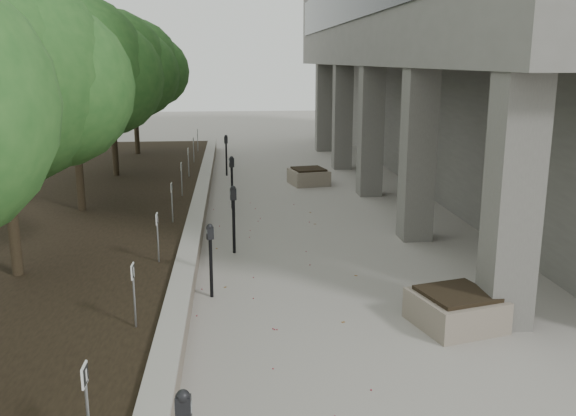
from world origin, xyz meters
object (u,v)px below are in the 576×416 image
crabapple_tree_4 (111,93)px  crabapple_tree_2 (2,123)px  planter_front (456,309)px  parking_meter_3 (234,220)px  planter_back (309,176)px  parking_meter_2 (211,261)px  crabapple_tree_5 (134,87)px  parking_meter_4 (232,183)px  crabapple_tree_3 (74,103)px  parking_meter_5 (226,155)px

crabapple_tree_4 → crabapple_tree_2: bearing=-90.0°
crabapple_tree_4 → planter_front: 14.39m
parking_meter_3 → planter_back: parking_meter_3 is taller
crabapple_tree_2 → parking_meter_2: crabapple_tree_2 is taller
crabapple_tree_2 → parking_meter_2: bearing=-6.5°
crabapple_tree_2 → planter_back: (6.50, 9.87, -2.84)m
crabapple_tree_4 → planter_back: bearing=-1.1°
planter_back → planter_front: bearing=-85.6°
crabapple_tree_5 → parking_meter_2: 15.97m
parking_meter_4 → planter_front: bearing=-85.4°
parking_meter_2 → planter_back: bearing=55.7°
crabapple_tree_4 → planter_back: (6.50, -0.13, -2.84)m
parking_meter_2 → parking_meter_4: 6.88m
crabapple_tree_4 → planter_back: size_ratio=4.51×
crabapple_tree_2 → planter_front: bearing=-15.1°
crabapple_tree_3 → parking_meter_2: bearing=-57.2°
planter_front → planter_back: 11.91m
parking_meter_2 → crabapple_tree_2: bearing=155.6°
parking_meter_4 → planter_back: parking_meter_4 is taller
crabapple_tree_4 → parking_meter_3: size_ratio=3.57×
planter_front → crabapple_tree_4: bearing=121.7°
crabapple_tree_3 → planter_back: crabapple_tree_3 is taller
parking_meter_4 → planter_front: parking_meter_4 is taller
parking_meter_4 → planter_front: 9.19m
crabapple_tree_3 → parking_meter_3: (3.90, -2.79, -2.36)m
crabapple_tree_2 → planter_back: 12.16m
parking_meter_4 → crabapple_tree_4: bearing=119.6°
parking_meter_3 → parking_meter_4: parking_meter_4 is taller
parking_meter_3 → planter_front: parking_meter_3 is taller
crabapple_tree_2 → parking_meter_3: bearing=29.6°
crabapple_tree_5 → parking_meter_4: size_ratio=3.56×
parking_meter_5 → crabapple_tree_2: bearing=-107.0°
parking_meter_4 → crabapple_tree_5: bearing=96.4°
crabapple_tree_4 → planter_back: 7.10m
parking_meter_2 → parking_meter_4: parking_meter_4 is taller
crabapple_tree_3 → parking_meter_2: 6.86m
parking_meter_3 → parking_meter_5: 9.57m
parking_meter_2 → parking_meter_5: (0.21, 12.18, 0.07)m
crabapple_tree_3 → parking_meter_4: (3.87, 1.47, -2.36)m
parking_meter_4 → planter_back: 4.33m
crabapple_tree_4 → parking_meter_4: size_ratio=3.56×
crabapple_tree_5 → planter_front: (7.41, -17.00, -2.83)m
crabapple_tree_5 → planter_front: bearing=-66.4°
parking_meter_2 → parking_meter_4: bearing=68.8°
crabapple_tree_5 → parking_meter_5: size_ratio=3.59×
parking_meter_4 → planter_front: size_ratio=1.24×
crabapple_tree_4 → parking_meter_4: (3.87, -3.53, -2.36)m
planter_front → parking_meter_4: bearing=112.7°
crabapple_tree_5 → crabapple_tree_4: bearing=-90.0°
crabapple_tree_2 → planter_back: bearing=56.6°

